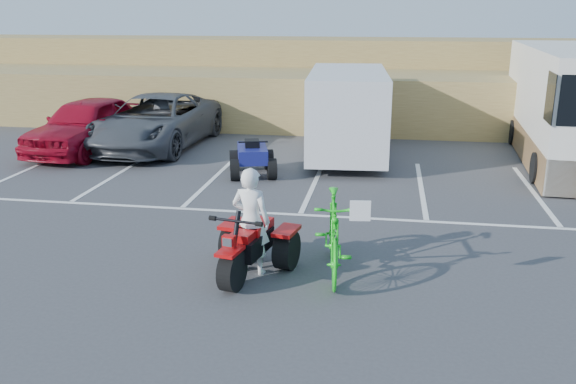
% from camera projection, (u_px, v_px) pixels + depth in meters
% --- Properties ---
extents(ground, '(100.00, 100.00, 0.00)m').
position_uv_depth(ground, '(281.00, 257.00, 10.99)').
color(ground, '#3D3D40').
rests_on(ground, ground).
extents(parking_stripes, '(28.00, 5.16, 0.01)m').
position_uv_depth(parking_stripes, '(345.00, 195.00, 14.70)').
color(parking_stripes, white).
rests_on(parking_stripes, ground).
extents(grass_embankment, '(40.00, 8.50, 3.10)m').
position_uv_depth(grass_embankment, '(346.00, 82.00, 25.23)').
color(grass_embankment, olive).
rests_on(grass_embankment, ground).
extents(red_trike_atv, '(1.65, 2.00, 1.15)m').
position_uv_depth(red_trike_atv, '(248.00, 275.00, 10.25)').
color(red_trike_atv, '#AB090B').
rests_on(red_trike_atv, ground).
extents(rider, '(0.74, 0.56, 1.83)m').
position_uv_depth(rider, '(251.00, 221.00, 10.12)').
color(rider, white).
rests_on(rider, ground).
extents(green_dirt_bike, '(0.92, 2.37, 1.39)m').
position_uv_depth(green_dirt_bike, '(334.00, 234.00, 10.15)').
color(green_dirt_bike, '#14BF19').
rests_on(green_dirt_bike, ground).
extents(grey_pickup, '(3.07, 6.19, 1.69)m').
position_uv_depth(grey_pickup, '(156.00, 121.00, 19.62)').
color(grey_pickup, '#424549').
rests_on(grey_pickup, ground).
extents(red_car, '(2.50, 5.16, 1.70)m').
position_uv_depth(red_car, '(87.00, 125.00, 19.04)').
color(red_car, maroon).
rests_on(red_car, ground).
extents(cargo_trailer, '(2.57, 5.64, 2.57)m').
position_uv_depth(cargo_trailer, '(347.00, 111.00, 18.20)').
color(cargo_trailer, silver).
rests_on(cargo_trailer, ground).
extents(rv_motorhome, '(2.86, 9.07, 3.21)m').
position_uv_depth(rv_motorhome, '(563.00, 112.00, 17.99)').
color(rv_motorhome, silver).
rests_on(rv_motorhome, ground).
extents(quad_atv_blue, '(1.60, 1.88, 1.06)m').
position_uv_depth(quad_atv_blue, '(253.00, 175.00, 16.53)').
color(quad_atv_blue, navy).
rests_on(quad_atv_blue, ground).
extents(quad_atv_green, '(1.15, 1.45, 0.87)m').
position_uv_depth(quad_atv_green, '(334.00, 154.00, 18.88)').
color(quad_atv_green, '#175714').
rests_on(quad_atv_green, ground).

